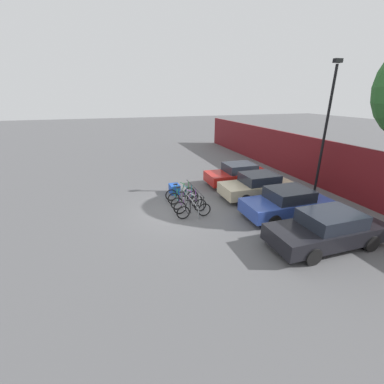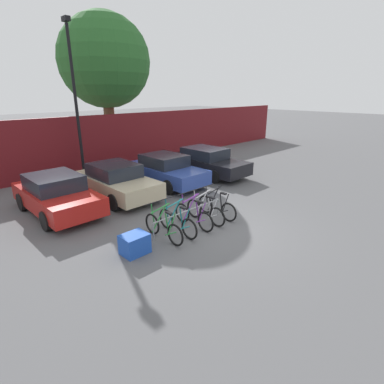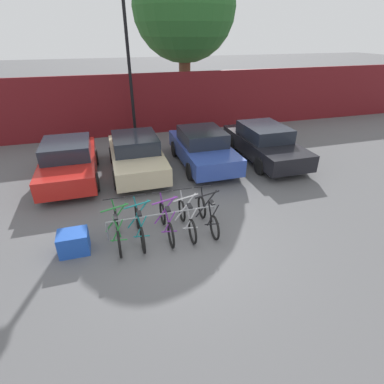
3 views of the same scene
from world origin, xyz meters
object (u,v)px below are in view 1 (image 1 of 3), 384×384
bicycle_teal (183,197)px  car_beige (257,186)px  lamp_post (326,125)px  car_blue (286,203)px  bicycle_green (180,193)px  bicycle_silver (190,206)px  car_red (238,174)px  car_black (327,229)px  cargo_crate (174,189)px  bike_rack (189,199)px  bicycle_black (194,210)px  bicycle_purple (187,201)px

bicycle_teal → car_beige: bearing=85.9°
lamp_post → car_blue: bearing=-59.6°
bicycle_green → bicycle_teal: size_ratio=1.00×
bicycle_green → bicycle_silver: 1.80m
car_beige → car_red: bearing=179.5°
car_red → car_black: (7.60, -0.18, 0.00)m
bicycle_teal → cargo_crate: bearing=-175.3°
lamp_post → car_beige: bearing=-96.0°
bike_rack → lamp_post: size_ratio=0.41×
bicycle_black → car_red: (-3.74, 4.26, 0.31)m
car_beige → cargo_crate: (-2.07, -4.31, -0.42)m
car_beige → cargo_crate: bearing=-115.7°
car_blue → lamp_post: 5.45m
bicycle_teal → car_beige: 4.28m
bicycle_purple → car_red: (-2.60, 4.26, 0.31)m
car_red → lamp_post: bearing=53.3°
bicycle_teal → bicycle_black: 1.83m
car_red → cargo_crate: car_red is taller
bicycle_black → car_beige: car_beige is taller
bicycle_purple → car_beige: bearing=91.0°
car_beige → cargo_crate: size_ratio=5.90×
cargo_crate → car_beige: bearing=64.3°
bicycle_purple → car_black: car_black is taller
car_red → lamp_post: size_ratio=0.56×
car_beige → cargo_crate: 4.80m
bicycle_silver → car_black: car_black is taller
bicycle_teal → bicycle_black: (1.83, 0.00, 0.00)m
bicycle_green → bicycle_silver: same height
bicycle_black → bicycle_silver: bearing=-178.0°
bicycle_purple → car_blue: 4.85m
bicycle_purple → car_black: size_ratio=0.37×
bicycle_purple → car_red: car_red is taller
car_black → bicycle_green: bearing=-146.8°
bike_rack → car_beige: car_beige is taller
lamp_post → bicycle_green: bearing=-100.1°
cargo_crate → bicycle_black: bearing=1.2°
bicycle_purple → bicycle_black: (1.14, 0.00, 0.00)m
car_black → lamp_post: (-4.82, 3.89, 3.28)m
bicycle_teal → car_red: car_red is taller
bike_rack → car_black: bearing=37.9°
lamp_post → bicycle_purple: bearing=-91.2°
bicycle_black → car_blue: 4.41m
car_blue → bicycle_purple: bearing=-119.3°
bicycle_teal → cargo_crate: (-1.60, -0.07, -0.10)m
bicycle_purple → bicycle_teal: bearing=177.9°
bicycle_black → car_blue: car_blue is taller
cargo_crate → lamp_post: bearing=73.0°
bicycle_green → car_red: (-1.36, 4.26, 0.31)m
bicycle_green → lamp_post: 8.86m
car_red → car_black: same height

